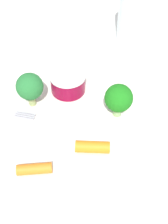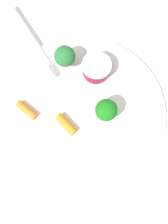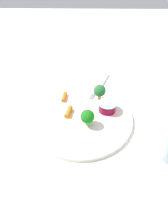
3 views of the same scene
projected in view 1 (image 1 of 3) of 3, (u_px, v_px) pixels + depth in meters
ground_plane at (93, 134)px, 0.42m from camera, size 2.40×2.40×0.00m
plate at (93, 131)px, 0.41m from camera, size 0.31×0.31×0.01m
sauce_cup at (68, 82)px, 0.45m from camera, size 0.05×0.05×0.03m
broccoli_floret_0 at (119, 99)px, 0.40m from camera, size 0.04×0.04×0.05m
broccoli_floret_1 at (30, 87)px, 0.41m from camera, size 0.04×0.04×0.05m
carrot_stick_0 at (92, 147)px, 0.38m from camera, size 0.02×0.04×0.02m
carrot_stick_1 at (34, 169)px, 0.36m from camera, size 0.02×0.04×0.01m
drinking_glass at (138, 15)px, 0.54m from camera, size 0.07×0.07×0.10m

